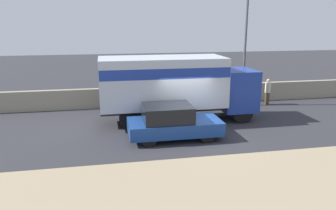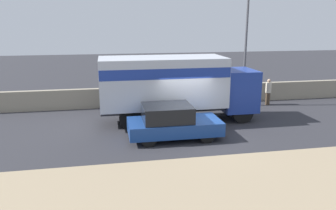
{
  "view_description": "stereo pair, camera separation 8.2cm",
  "coord_description": "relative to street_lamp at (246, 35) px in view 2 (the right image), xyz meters",
  "views": [
    {
      "loc": [
        -3.7,
        -13.62,
        5.0
      ],
      "look_at": [
        -0.86,
        1.02,
        1.2
      ],
      "focal_mm": 35.0,
      "sensor_mm": 36.0,
      "label": 1
    },
    {
      "loc": [
        -3.62,
        -13.64,
        5.0
      ],
      "look_at": [
        -0.86,
        1.02,
        1.2
      ],
      "focal_mm": 35.0,
      "sensor_mm": 36.0,
      "label": 2
    }
  ],
  "objects": [
    {
      "name": "ground_plane",
      "position": [
        -4.49,
        -4.7,
        -4.23
      ],
      "size": [
        80.0,
        80.0,
        0.0
      ],
      "primitive_type": "plane",
      "color": "#2D2D33"
    },
    {
      "name": "dirt_shoulder_foreground",
      "position": [
        -4.49,
        -9.82,
        -4.21
      ],
      "size": [
        60.0,
        5.14,
        0.04
      ],
      "color": "#9E896B",
      "rests_on": "ground_plane"
    },
    {
      "name": "stone_wall_backdrop",
      "position": [
        -4.49,
        1.08,
        -3.64
      ],
      "size": [
        60.0,
        0.35,
        1.17
      ],
      "color": "gray",
      "rests_on": "ground_plane"
    },
    {
      "name": "street_lamp",
      "position": [
        0.0,
        0.0,
        0.0
      ],
      "size": [
        0.56,
        0.28,
        7.34
      ],
      "color": "#4C4C51",
      "rests_on": "ground_plane"
    },
    {
      "name": "box_truck",
      "position": [
        -4.83,
        -2.44,
        -2.22
      ],
      "size": [
        7.93,
        2.54,
        3.32
      ],
      "color": "navy",
      "rests_on": "ground_plane"
    },
    {
      "name": "car_hatchback",
      "position": [
        -5.42,
        -4.92,
        -3.48
      ],
      "size": [
        4.04,
        1.9,
        1.52
      ],
      "color": "navy",
      "rests_on": "ground_plane"
    },
    {
      "name": "pedestrian",
      "position": [
        1.61,
        -0.09,
        -3.39
      ],
      "size": [
        0.35,
        0.35,
        1.61
      ],
      "color": "#473828",
      "rests_on": "ground_plane"
    }
  ]
}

